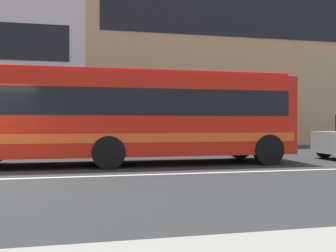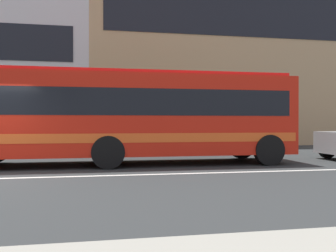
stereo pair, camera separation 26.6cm
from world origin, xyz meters
name	(u,v)px [view 1 (the left image)]	position (x,y,z in m)	size (l,w,h in m)	color
apartment_block_right	(220,51)	(12.41, 16.47, 6.88)	(19.73, 11.04, 13.76)	tan
transit_bus	(128,114)	(4.09, 2.57, 1.68)	(11.03, 2.66, 3.04)	red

